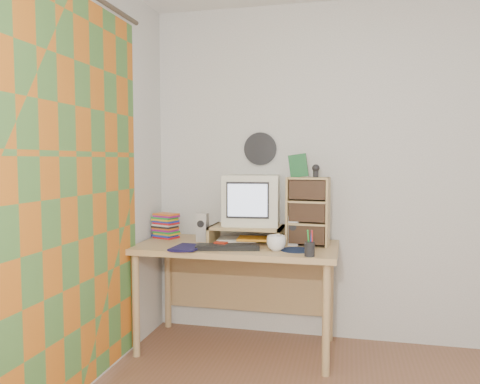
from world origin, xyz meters
The scene contains 20 objects.
back_wall centered at (0.00, 1.75, 1.25)m, with size 3.50×3.50×0.00m, color silver.
left_wall centered at (-1.75, 0.00, 1.25)m, with size 3.50×3.50×0.00m, color silver.
curtain centered at (-1.71, 0.48, 1.15)m, with size 2.20×2.20×0.00m, color #C6671B.
wall_disc centered at (-0.93, 1.73, 1.43)m, with size 0.25×0.25×0.02m, color black.
desk centered at (-1.03, 1.44, 0.62)m, with size 1.40×0.70×0.75m.
monitor_riser centered at (-0.98, 1.48, 0.84)m, with size 0.52×0.30×0.12m.
crt_monitor centered at (-0.95, 1.53, 1.05)m, with size 0.39×0.39×0.37m, color beige.
speaker_left centered at (-1.31, 1.45, 0.85)m, with size 0.08×0.08×0.21m, color silver.
speaker_right centered at (-0.64, 1.44, 0.85)m, with size 0.08×0.08×0.21m, color silver.
keyboard centered at (-1.05, 1.20, 0.76)m, with size 0.43×0.14×0.03m, color black.
dvd_stack centered at (-1.62, 1.53, 0.87)m, with size 0.17×0.12×0.24m, color brown, non-canonical shape.
cd_rack centered at (-0.54, 1.46, 0.99)m, with size 0.29×0.15×0.48m, color tan.
mug centered at (-0.73, 1.22, 0.80)m, with size 0.13×0.13×0.10m, color white.
diary centered at (-1.40, 1.14, 0.77)m, with size 0.22×0.17×0.04m, color #14113E.
mousepad centered at (-0.59, 1.26, 0.75)m, with size 0.21×0.21×0.00m, color black.
pen_cup centered at (-0.50, 1.09, 0.81)m, with size 0.06×0.06×0.13m, color black, non-canonical shape.
papers centered at (-0.99, 1.47, 0.77)m, with size 0.28×0.20×0.04m, color silver, non-canonical shape.
red_box centered at (-1.10, 1.22, 0.77)m, with size 0.08×0.05×0.04m, color #A82312.
game_box centered at (-0.61, 1.46, 1.31)m, with size 0.12×0.03×0.16m, color #195829.
webcam centered at (-0.49, 1.46, 1.27)m, with size 0.05×0.05×0.09m, color black, non-canonical shape.
Camera 1 is at (-0.27, -1.79, 1.35)m, focal length 35.00 mm.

